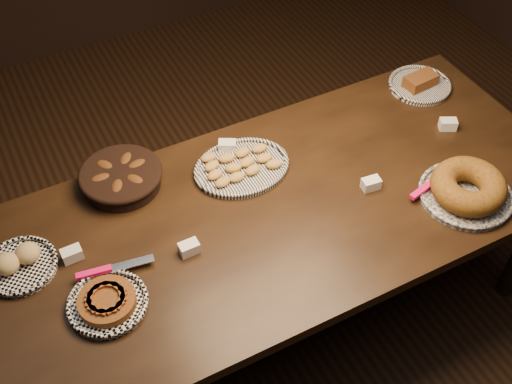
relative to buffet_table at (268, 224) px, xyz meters
name	(u,v)px	position (x,y,z in m)	size (l,w,h in m)	color
ground	(266,319)	(0.00, 0.00, -0.68)	(5.00, 5.00, 0.00)	black
buffet_table	(268,224)	(0.00, 0.00, 0.00)	(2.40, 1.00, 0.75)	black
apple_tart_plate	(107,302)	(-0.66, -0.12, 0.09)	(0.34, 0.28, 0.05)	white
madeleine_platter	(241,167)	(0.01, 0.24, 0.09)	(0.38, 0.31, 0.04)	black
bundt_cake_plate	(467,189)	(0.69, -0.28, 0.12)	(0.38, 0.36, 0.11)	black
croissant_basket	(121,177)	(-0.44, 0.38, 0.12)	(0.37, 0.37, 0.08)	black
bread_roll_plate	(19,263)	(-0.88, 0.17, 0.10)	(0.26, 0.26, 0.08)	white
loaf_plate	(420,84)	(0.96, 0.34, 0.09)	(0.28, 0.28, 0.06)	black
tent_cards	(270,187)	(0.05, 0.09, 0.10)	(1.67, 0.51, 0.04)	white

